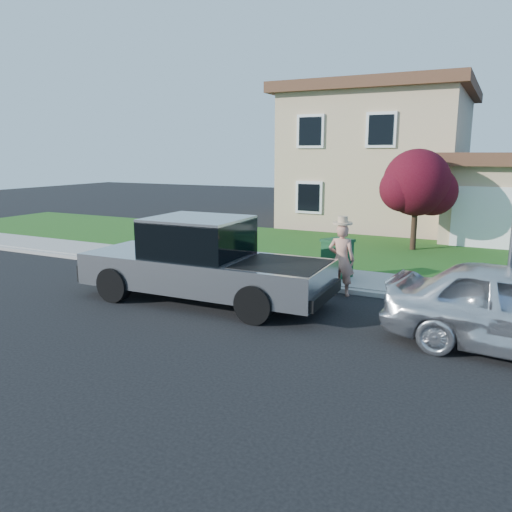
{
  "coord_description": "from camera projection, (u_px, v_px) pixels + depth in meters",
  "views": [
    {
      "loc": [
        5.98,
        -9.54,
        3.61
      ],
      "look_at": [
        0.76,
        0.95,
        1.2
      ],
      "focal_mm": 35.0,
      "sensor_mm": 36.0,
      "label": 1
    }
  ],
  "objects": [
    {
      "name": "woman",
      "position": [
        341.0,
        259.0,
        12.75
      ],
      "size": [
        0.72,
        0.5,
        2.07
      ],
      "rotation": [
        0.0,
        0.0,
        3.22
      ],
      "color": "tan",
      "rests_on": "ground"
    },
    {
      "name": "ground",
      "position": [
        209.0,
        310.0,
        11.7
      ],
      "size": [
        80.0,
        80.0,
        0.0
      ],
      "primitive_type": "plane",
      "color": "black",
      "rests_on": "ground"
    },
    {
      "name": "pickup_truck",
      "position": [
        203.0,
        263.0,
        12.28
      ],
      "size": [
        6.41,
        2.48,
        2.09
      ],
      "rotation": [
        0.0,
        0.0,
        0.02
      ],
      "color": "black",
      "rests_on": "ground"
    },
    {
      "name": "sidewalk",
      "position": [
        309.0,
        275.0,
        14.76
      ],
      "size": [
        40.0,
        2.0,
        0.15
      ],
      "primitive_type": "cube",
      "color": "gray",
      "rests_on": "ground"
    },
    {
      "name": "trash_bin",
      "position": [
        337.0,
        258.0,
        14.17
      ],
      "size": [
        0.92,
        0.97,
        1.09
      ],
      "rotation": [
        0.0,
        0.0,
        -0.42
      ],
      "color": "#103D1D",
      "rests_on": "sidewalk"
    },
    {
      "name": "house",
      "position": [
        404.0,
        163.0,
        24.85
      ],
      "size": [
        14.0,
        11.3,
        6.85
      ],
      "color": "tan",
      "rests_on": "ground"
    },
    {
      "name": "curb",
      "position": [
        295.0,
        284.0,
        13.8
      ],
      "size": [
        40.0,
        0.2,
        0.12
      ],
      "primitive_type": "cube",
      "color": "gray",
      "rests_on": "ground"
    },
    {
      "name": "lawn",
      "position": [
        351.0,
        250.0,
        18.71
      ],
      "size": [
        40.0,
        7.0,
        0.1
      ],
      "primitive_type": "cube",
      "color": "#193E11",
      "rests_on": "ground"
    },
    {
      "name": "ornamental_tree",
      "position": [
        418.0,
        186.0,
        18.12
      ],
      "size": [
        2.69,
        2.42,
        3.69
      ],
      "color": "black",
      "rests_on": "lawn"
    }
  ]
}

